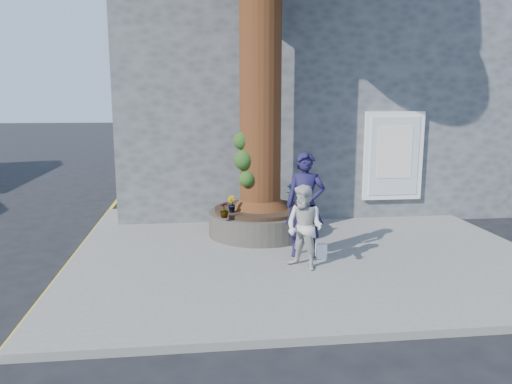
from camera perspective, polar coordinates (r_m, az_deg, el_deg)
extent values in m
plane|color=black|center=(9.32, -2.86, -8.87)|extent=(120.00, 120.00, 0.00)
cube|color=slate|center=(10.44, 5.03, -6.39)|extent=(9.00, 8.00, 0.12)
cube|color=yellow|center=(10.54, -20.19, -7.19)|extent=(0.10, 30.00, 0.01)
cube|color=#4A4C4F|center=(16.26, 4.16, 10.21)|extent=(10.00, 8.00, 6.00)
cube|color=white|center=(12.95, 15.41, 4.00)|extent=(1.50, 0.12, 2.20)
cube|color=silver|center=(12.89, 15.51, 3.97)|extent=(1.25, 0.04, 1.95)
cube|color=silver|center=(12.86, 15.57, 4.40)|extent=(0.90, 0.02, 1.30)
cylinder|color=black|center=(11.19, 0.49, -3.49)|extent=(2.30, 2.30, 0.52)
cylinder|color=black|center=(11.12, 0.49, -1.99)|extent=(2.04, 2.04, 0.08)
cylinder|color=#442011|center=(10.94, 0.52, 17.78)|extent=(0.90, 0.90, 7.50)
cone|color=#442011|center=(11.04, 0.49, -0.01)|extent=(1.24, 1.24, 0.70)
sphere|color=#193A13|center=(10.69, -1.39, 3.70)|extent=(0.44, 0.44, 0.44)
sphere|color=#193A13|center=(10.65, -1.01, 1.51)|extent=(0.36, 0.36, 0.36)
sphere|color=#193A13|center=(10.77, -1.57, 5.89)|extent=(0.40, 0.40, 0.40)
imported|color=#161335|center=(9.50, 5.65, -1.48)|extent=(0.82, 0.64, 2.01)
imported|color=beige|center=(8.85, 5.56, -4.05)|extent=(0.92, 0.92, 1.51)
cube|color=white|center=(9.61, 7.46, -6.70)|extent=(0.21, 0.13, 0.28)
imported|color=gray|center=(12.03, 3.99, 0.06)|extent=(0.23, 0.20, 0.38)
imported|color=gray|center=(10.63, -2.85, -1.38)|extent=(0.27, 0.27, 0.36)
imported|color=gray|center=(10.18, -3.65, -2.06)|extent=(0.23, 0.23, 0.32)
imported|color=gray|center=(10.84, 5.23, -1.44)|extent=(0.27, 0.29, 0.26)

